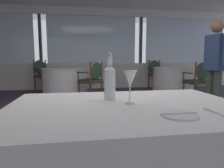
{
  "coord_description": "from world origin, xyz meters",
  "views": [
    {
      "loc": [
        -0.39,
        -2.54,
        1.04
      ],
      "look_at": [
        -0.19,
        -1.28,
        0.87
      ],
      "focal_mm": 31.66,
      "sensor_mm": 36.0,
      "label": 1
    }
  ],
  "objects_px": {
    "side_plate": "(179,115)",
    "dining_chair_1_1": "(156,72)",
    "dining_chair_0_0": "(42,73)",
    "dining_chair_1_0": "(199,78)",
    "dining_chair_0_1": "(93,78)",
    "wine_glass": "(130,80)",
    "diner_person_0": "(215,63)",
    "water_bottle": "(110,81)"
  },
  "relations": [
    {
      "from": "side_plate",
      "to": "dining_chair_1_1",
      "type": "bearing_deg",
      "value": 69.73
    },
    {
      "from": "dining_chair_0_0",
      "to": "dining_chair_1_0",
      "type": "xyz_separation_m",
      "value": [
        3.98,
        -1.96,
        -0.02
      ]
    },
    {
      "from": "side_plate",
      "to": "dining_chair_0_0",
      "type": "relative_size",
      "value": 0.19
    },
    {
      "from": "dining_chair_0_1",
      "to": "wine_glass",
      "type": "bearing_deg",
      "value": 135.96
    },
    {
      "from": "dining_chair_0_0",
      "to": "diner_person_0",
      "type": "xyz_separation_m",
      "value": [
        3.5,
        -3.17,
        0.38
      ]
    },
    {
      "from": "side_plate",
      "to": "dining_chair_1_1",
      "type": "relative_size",
      "value": 0.2
    },
    {
      "from": "water_bottle",
      "to": "dining_chair_1_0",
      "type": "height_order",
      "value": "water_bottle"
    },
    {
      "from": "side_plate",
      "to": "wine_glass",
      "type": "bearing_deg",
      "value": 122.07
    },
    {
      "from": "side_plate",
      "to": "dining_chair_0_1",
      "type": "height_order",
      "value": "dining_chair_0_1"
    },
    {
      "from": "water_bottle",
      "to": "dining_chair_0_0",
      "type": "distance_m",
      "value": 5.17
    },
    {
      "from": "side_plate",
      "to": "water_bottle",
      "type": "bearing_deg",
      "value": 122.26
    },
    {
      "from": "side_plate",
      "to": "diner_person_0",
      "type": "relative_size",
      "value": 0.11
    },
    {
      "from": "wine_glass",
      "to": "diner_person_0",
      "type": "relative_size",
      "value": 0.13
    },
    {
      "from": "water_bottle",
      "to": "wine_glass",
      "type": "distance_m",
      "value": 0.19
    },
    {
      "from": "water_bottle",
      "to": "side_plate",
      "type": "bearing_deg",
      "value": -57.74
    },
    {
      "from": "wine_glass",
      "to": "dining_chair_1_1",
      "type": "distance_m",
      "value": 5.67
    },
    {
      "from": "water_bottle",
      "to": "dining_chair_1_1",
      "type": "distance_m",
      "value": 5.56
    },
    {
      "from": "water_bottle",
      "to": "dining_chair_0_1",
      "type": "distance_m",
      "value": 3.5
    },
    {
      "from": "water_bottle",
      "to": "dining_chair_0_1",
      "type": "relative_size",
      "value": 0.34
    },
    {
      "from": "dining_chair_0_1",
      "to": "dining_chair_1_0",
      "type": "xyz_separation_m",
      "value": [
        2.52,
        -0.47,
        -0.0
      ]
    },
    {
      "from": "water_bottle",
      "to": "dining_chair_0_1",
      "type": "xyz_separation_m",
      "value": [
        0.08,
        3.48,
        -0.33
      ]
    },
    {
      "from": "side_plate",
      "to": "water_bottle",
      "type": "height_order",
      "value": "water_bottle"
    },
    {
      "from": "dining_chair_0_1",
      "to": "diner_person_0",
      "type": "distance_m",
      "value": 2.67
    },
    {
      "from": "wine_glass",
      "to": "diner_person_0",
      "type": "xyz_separation_m",
      "value": [
        2.02,
        1.97,
        0.05
      ]
    },
    {
      "from": "side_plate",
      "to": "diner_person_0",
      "type": "xyz_separation_m",
      "value": [
        1.84,
        2.26,
        0.2
      ]
    },
    {
      "from": "dining_chair_1_1",
      "to": "water_bottle",
      "type": "bearing_deg",
      "value": -32.8
    },
    {
      "from": "dining_chair_0_1",
      "to": "side_plate",
      "type": "bearing_deg",
      "value": 138.57
    },
    {
      "from": "dining_chair_1_1",
      "to": "diner_person_0",
      "type": "distance_m",
      "value": 3.26
    },
    {
      "from": "water_bottle",
      "to": "dining_chair_1_0",
      "type": "bearing_deg",
      "value": 49.16
    },
    {
      "from": "dining_chair_1_0",
      "to": "diner_person_0",
      "type": "bearing_deg",
      "value": 150.08
    },
    {
      "from": "dining_chair_1_0",
      "to": "diner_person_0",
      "type": "xyz_separation_m",
      "value": [
        -0.48,
        -1.2,
        0.41
      ]
    },
    {
      "from": "wine_glass",
      "to": "dining_chair_0_0",
      "type": "distance_m",
      "value": 5.36
    },
    {
      "from": "dining_chair_1_1",
      "to": "diner_person_0",
      "type": "height_order",
      "value": "diner_person_0"
    },
    {
      "from": "dining_chair_0_1",
      "to": "water_bottle",
      "type": "bearing_deg",
      "value": 134.28
    },
    {
      "from": "side_plate",
      "to": "diner_person_0",
      "type": "bearing_deg",
      "value": 50.84
    },
    {
      "from": "dining_chair_0_0",
      "to": "dining_chair_1_1",
      "type": "distance_m",
      "value": 3.69
    },
    {
      "from": "side_plate",
      "to": "dining_chair_1_0",
      "type": "distance_m",
      "value": 4.18
    },
    {
      "from": "water_bottle",
      "to": "dining_chair_0_0",
      "type": "height_order",
      "value": "water_bottle"
    },
    {
      "from": "wine_glass",
      "to": "dining_chair_1_0",
      "type": "xyz_separation_m",
      "value": [
        2.5,
        3.18,
        -0.36
      ]
    },
    {
      "from": "side_plate",
      "to": "wine_glass",
      "type": "xyz_separation_m",
      "value": [
        -0.18,
        0.29,
        0.15
      ]
    },
    {
      "from": "water_bottle",
      "to": "diner_person_0",
      "type": "distance_m",
      "value": 2.79
    },
    {
      "from": "dining_chair_0_0",
      "to": "dining_chair_1_0",
      "type": "distance_m",
      "value": 4.44
    }
  ]
}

